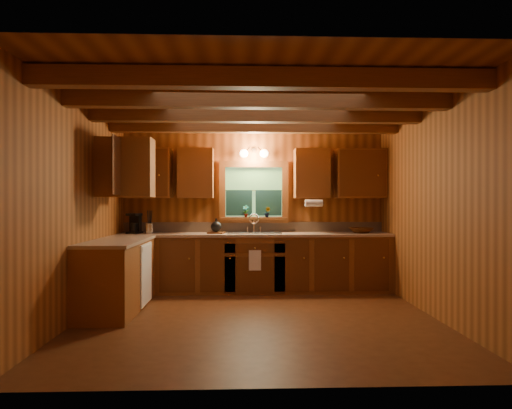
{
  "coord_description": "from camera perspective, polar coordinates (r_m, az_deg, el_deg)",
  "views": [
    {
      "loc": [
        -0.2,
        -5.02,
        1.37
      ],
      "look_at": [
        0.0,
        0.8,
        1.35
      ],
      "focal_mm": 29.85,
      "sensor_mm": 36.0,
      "label": 1
    }
  ],
  "objects": [
    {
      "name": "room",
      "position": [
        5.03,
        0.31,
        -0.6
      ],
      "size": [
        4.2,
        4.2,
        4.2
      ],
      "color": "#4F2A13",
      "rests_on": "ground"
    },
    {
      "name": "ceiling_beams",
      "position": [
        5.15,
        0.31,
        12.76
      ],
      "size": [
        4.2,
        2.54,
        0.18
      ],
      "color": "brown",
      "rests_on": "room"
    },
    {
      "name": "base_cabinets",
      "position": [
        6.38,
        -4.63,
        -8.27
      ],
      "size": [
        4.2,
        2.22,
        0.86
      ],
      "color": "brown",
      "rests_on": "ground"
    },
    {
      "name": "countertop",
      "position": [
        6.34,
        -4.51,
        -4.24
      ],
      "size": [
        4.2,
        2.24,
        0.04
      ],
      "color": "tan",
      "rests_on": "base_cabinets"
    },
    {
      "name": "backsplash",
      "position": [
        6.92,
        -0.31,
        -3.04
      ],
      "size": [
        4.2,
        0.02,
        0.16
      ],
      "primitive_type": "cube",
      "color": "#9E826A",
      "rests_on": "room"
    },
    {
      "name": "dishwasher_panel",
      "position": [
        5.92,
        -14.51,
        -8.95
      ],
      "size": [
        0.02,
        0.6,
        0.8
      ],
      "primitive_type": "cube",
      "color": "white",
      "rests_on": "base_cabinets"
    },
    {
      "name": "upper_cabinets",
      "position": [
        6.47,
        -5.2,
        4.36
      ],
      "size": [
        4.19,
        1.77,
        0.78
      ],
      "color": "brown",
      "rests_on": "room"
    },
    {
      "name": "window",
      "position": [
        6.89,
        -0.3,
        1.51
      ],
      "size": [
        1.12,
        0.08,
        1.0
      ],
      "color": "brown",
      "rests_on": "room"
    },
    {
      "name": "window_sill",
      "position": [
        6.85,
        -0.29,
        -1.9
      ],
      "size": [
        1.06,
        0.14,
        0.04
      ],
      "primitive_type": "cube",
      "color": "brown",
      "rests_on": "room"
    },
    {
      "name": "wall_sconce",
      "position": [
        6.82,
        -0.27,
        6.88
      ],
      "size": [
        0.45,
        0.21,
        0.17
      ],
      "color": "black",
      "rests_on": "room"
    },
    {
      "name": "paper_towel_roll",
      "position": [
        6.65,
        7.74,
        0.19
      ],
      "size": [
        0.27,
        0.11,
        0.11
      ],
      "primitive_type": "cylinder",
      "rotation": [
        0.0,
        1.57,
        0.0
      ],
      "color": "white",
      "rests_on": "upper_cabinets"
    },
    {
      "name": "dish_towel",
      "position": [
        6.35,
        -0.14,
        -7.5
      ],
      "size": [
        0.18,
        0.01,
        0.3
      ],
      "primitive_type": "cube",
      "color": "white",
      "rests_on": "base_cabinets"
    },
    {
      "name": "sink",
      "position": [
        6.65,
        -0.24,
        -4.24
      ],
      "size": [
        0.82,
        0.48,
        0.43
      ],
      "color": "silver",
      "rests_on": "countertop"
    },
    {
      "name": "coffee_maker",
      "position": [
        6.88,
        -15.92,
        -2.45
      ],
      "size": [
        0.18,
        0.22,
        0.31
      ],
      "rotation": [
        0.0,
        0.0,
        -0.35
      ],
      "color": "black",
      "rests_on": "countertop"
    },
    {
      "name": "utensil_crock",
      "position": [
        6.73,
        -14.12,
        -3.07
      ],
      "size": [
        0.13,
        0.13,
        0.36
      ],
      "rotation": [
        0.0,
        0.0,
        -0.42
      ],
      "color": "silver",
      "rests_on": "countertop"
    },
    {
      "name": "cutting_board",
      "position": [
        6.6,
        -5.36,
        -3.79
      ],
      "size": [
        0.28,
        0.23,
        0.02
      ],
      "primitive_type": "cube",
      "rotation": [
        0.0,
        0.0,
        -0.23
      ],
      "color": "#542A12",
      "rests_on": "countertop"
    },
    {
      "name": "teakettle",
      "position": [
        6.6,
        -5.36,
        -2.97
      ],
      "size": [
        0.17,
        0.17,
        0.21
      ],
      "rotation": [
        0.0,
        0.0,
        0.02
      ],
      "color": "black",
      "rests_on": "cutting_board"
    },
    {
      "name": "wicker_basket",
      "position": [
        6.89,
        13.87,
        -3.37
      ],
      "size": [
        0.43,
        0.43,
        0.09
      ],
      "primitive_type": "imported",
      "rotation": [
        0.0,
        0.0,
        0.26
      ],
      "color": "#48230C",
      "rests_on": "countertop"
    },
    {
      "name": "potted_plant_left",
      "position": [
        6.84,
        -1.39,
        -0.89
      ],
      "size": [
        0.12,
        0.1,
        0.2
      ],
      "primitive_type": "imported",
      "rotation": [
        0.0,
        0.0,
        -0.26
      ],
      "color": "#542A12",
      "rests_on": "window_sill"
    },
    {
      "name": "potted_plant_right",
      "position": [
        6.82,
        1.53,
        -1.04
      ],
      "size": [
        0.11,
        0.1,
        0.17
      ],
      "primitive_type": "imported",
      "rotation": [
        0.0,
        0.0,
        -0.4
      ],
      "color": "#542A12",
      "rests_on": "window_sill"
    }
  ]
}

